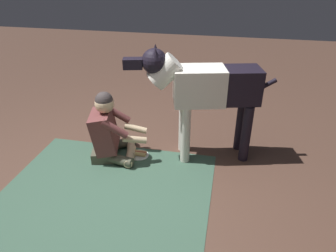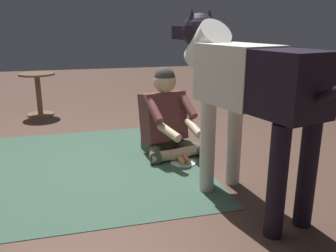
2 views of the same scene
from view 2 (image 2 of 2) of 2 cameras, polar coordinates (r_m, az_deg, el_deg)
ground_plane at (r=3.17m, az=-5.87°, el=-6.13°), size 14.02×14.02×0.00m
area_rug at (r=3.19m, az=-11.77°, el=-6.17°), size 2.07×1.85×0.01m
person_sitting_on_floor at (r=3.34m, az=-0.35°, el=1.16°), size 0.69×0.58×0.81m
large_dog at (r=2.38m, az=11.98°, el=6.96°), size 1.59×0.57×1.30m
hot_dog_on_plate at (r=3.17m, az=2.46°, el=-5.53°), size 0.23×0.23×0.06m
round_side_table at (r=5.04m, az=-20.02°, el=5.40°), size 0.46×0.46×0.57m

